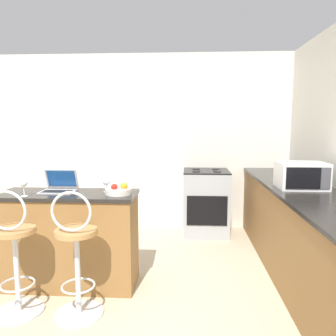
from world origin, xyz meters
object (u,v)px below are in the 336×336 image
object	(u,v)px
wine_glass_tall	(106,182)
fruit_bowl	(119,190)
laptop	(59,186)
wine_glass_short	(24,184)
stove_range	(206,202)
bar_stool_near	(15,255)
bar_stool_far	(76,257)
microwave	(301,175)

from	to	relation	value
wine_glass_tall	fruit_bowl	xyz separation A→B (m)	(0.15, -0.09, -0.07)
laptop	wine_glass_short	distance (m)	0.34
stove_range	wine_glass_tall	xyz separation A→B (m)	(-1.04, -1.55, 0.56)
laptop	wine_glass_short	xyz separation A→B (m)	(-0.23, -0.25, 0.06)
fruit_bowl	wine_glass_short	bearing A→B (deg)	-170.15
wine_glass_tall	fruit_bowl	distance (m)	0.18
fruit_bowl	wine_glass_short	size ratio (longest dim) A/B	1.58
wine_glass_tall	laptop	bearing A→B (deg)	178.64
bar_stool_near	laptop	xyz separation A→B (m)	(0.16, 0.60, 0.46)
wine_glass_tall	bar_stool_far	bearing A→B (deg)	-100.76
laptop	wine_glass_short	world-z (taller)	laptop
bar_stool_near	fruit_bowl	xyz separation A→B (m)	(0.77, 0.49, 0.45)
microwave	wine_glass_tall	xyz separation A→B (m)	(-1.93, -0.31, -0.03)
wine_glass_tall	wine_glass_short	bearing A→B (deg)	-161.02
stove_range	wine_glass_tall	size ratio (longest dim) A/B	6.41
bar_stool_near	microwave	bearing A→B (deg)	19.20
bar_stool_near	bar_stool_far	size ratio (longest dim) A/B	1.00
fruit_bowl	stove_range	bearing A→B (deg)	61.31
microwave	stove_range	world-z (taller)	microwave
fruit_bowl	laptop	bearing A→B (deg)	170.37
stove_range	wine_glass_short	xyz separation A→B (m)	(-1.74, -1.79, 0.57)
wine_glass_tall	wine_glass_short	distance (m)	0.73
laptop	microwave	bearing A→B (deg)	6.99
bar_stool_near	microwave	size ratio (longest dim) A/B	2.28
stove_range	wine_glass_short	world-z (taller)	wine_glass_short
bar_stool_far	stove_range	distance (m)	2.43
stove_range	fruit_bowl	size ratio (longest dim) A/B	3.75
bar_stool_far	bar_stool_near	bearing A→B (deg)	180.00
bar_stool_near	bar_stool_far	distance (m)	0.51
wine_glass_tall	bar_stool_near	bearing A→B (deg)	-136.85
microwave	fruit_bowl	distance (m)	1.83
microwave	fruit_bowl	size ratio (longest dim) A/B	1.89
bar_stool_far	microwave	bearing A→B (deg)	23.53
microwave	wine_glass_short	world-z (taller)	microwave
stove_range	fruit_bowl	world-z (taller)	fruit_bowl
stove_range	fruit_bowl	distance (m)	1.94
fruit_bowl	wine_glass_tall	bearing A→B (deg)	147.43
fruit_bowl	bar_stool_near	bearing A→B (deg)	-147.41
microwave	fruit_bowl	bearing A→B (deg)	-167.44
laptop	microwave	distance (m)	2.42
bar_stool_near	fruit_bowl	size ratio (longest dim) A/B	4.30
bar_stool_near	stove_range	bearing A→B (deg)	51.98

